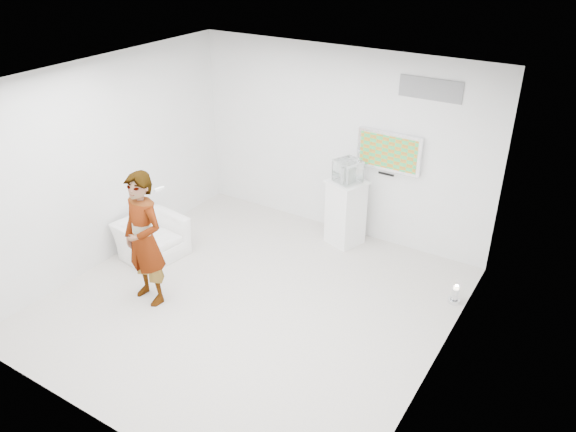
% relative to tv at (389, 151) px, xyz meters
% --- Properties ---
extents(room, '(5.01, 5.01, 3.00)m').
position_rel_tv_xyz_m(room, '(-0.85, -2.45, -0.05)').
color(room, beige).
rests_on(room, ground).
extents(tv, '(1.00, 0.08, 0.60)m').
position_rel_tv_xyz_m(tv, '(0.00, 0.00, 0.00)').
color(tv, silver).
rests_on(tv, room).
extents(logo_decal, '(0.90, 0.02, 0.30)m').
position_rel_tv_xyz_m(logo_decal, '(0.50, 0.04, 1.00)').
color(logo_decal, slate).
rests_on(logo_decal, room).
extents(person, '(0.73, 0.54, 1.86)m').
position_rel_tv_xyz_m(person, '(-2.06, -3.09, -0.62)').
color(person, white).
rests_on(person, room).
extents(armchair, '(0.94, 1.04, 0.60)m').
position_rel_tv_xyz_m(armchair, '(-2.83, -2.25, -1.25)').
color(armchair, white).
rests_on(armchair, room).
extents(pedestal, '(0.66, 0.66, 1.07)m').
position_rel_tv_xyz_m(pedestal, '(-0.51, -0.33, -1.02)').
color(pedestal, white).
rests_on(pedestal, room).
extents(floor_uplight, '(0.20, 0.20, 0.26)m').
position_rel_tv_xyz_m(floor_uplight, '(1.50, -1.00, -1.42)').
color(floor_uplight, silver).
rests_on(floor_uplight, room).
extents(vitrine, '(0.45, 0.45, 0.34)m').
position_rel_tv_xyz_m(vitrine, '(-0.51, -0.33, -0.31)').
color(vitrine, white).
rests_on(vitrine, pedestal).
extents(console, '(0.07, 0.18, 0.24)m').
position_rel_tv_xyz_m(console, '(-0.51, -0.33, -0.36)').
color(console, white).
rests_on(console, pedestal).
extents(wii_remote, '(0.06, 0.13, 0.03)m').
position_rel_tv_xyz_m(wii_remote, '(-1.79, -2.98, 0.12)').
color(wii_remote, white).
rests_on(wii_remote, person).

